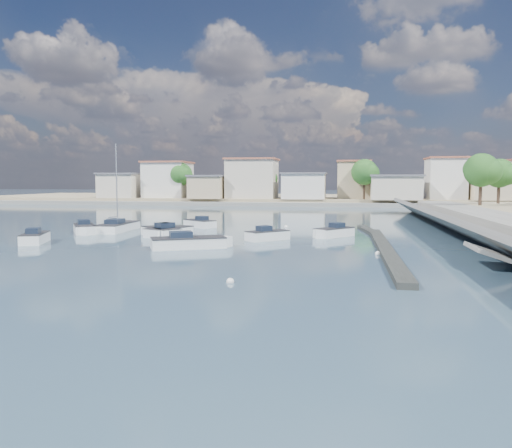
{
  "coord_description": "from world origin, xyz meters",
  "views": [
    {
      "loc": [
        3.95,
        -26.81,
        5.12
      ],
      "look_at": [
        -3.38,
        15.1,
        1.4
      ],
      "focal_mm": 35.0,
      "sensor_mm": 36.0,
      "label": 1
    }
  ],
  "objects_px": {
    "motorboat_b": "(270,236)",
    "motorboat_f": "(199,224)",
    "sailboat": "(119,227)",
    "motorboat_g": "(84,229)",
    "motorboat_e": "(171,232)",
    "motorboat_d": "(332,233)",
    "motorboat_h": "(192,243)",
    "motorboat_c": "(160,232)",
    "motorboat_a": "(36,238)"
  },
  "relations": [
    {
      "from": "motorboat_b",
      "to": "motorboat_f",
      "type": "bearing_deg",
      "value": 132.36
    },
    {
      "from": "motorboat_b",
      "to": "sailboat",
      "type": "height_order",
      "value": "sailboat"
    },
    {
      "from": "motorboat_b",
      "to": "motorboat_g",
      "type": "relative_size",
      "value": 0.75
    },
    {
      "from": "motorboat_e",
      "to": "motorboat_g",
      "type": "xyz_separation_m",
      "value": [
        -9.1,
        0.78,
        0.0
      ]
    },
    {
      "from": "motorboat_d",
      "to": "motorboat_f",
      "type": "height_order",
      "value": "same"
    },
    {
      "from": "motorboat_e",
      "to": "motorboat_h",
      "type": "height_order",
      "value": "same"
    },
    {
      "from": "motorboat_d",
      "to": "motorboat_h",
      "type": "height_order",
      "value": "same"
    },
    {
      "from": "motorboat_d",
      "to": "motorboat_f",
      "type": "distance_m",
      "value": 16.22
    },
    {
      "from": "sailboat",
      "to": "motorboat_c",
      "type": "bearing_deg",
      "value": -34.02
    },
    {
      "from": "motorboat_a",
      "to": "motorboat_c",
      "type": "height_order",
      "value": "same"
    },
    {
      "from": "motorboat_d",
      "to": "motorboat_h",
      "type": "xyz_separation_m",
      "value": [
        -10.36,
        -9.22,
        0.0
      ]
    },
    {
      "from": "motorboat_f",
      "to": "sailboat",
      "type": "xyz_separation_m",
      "value": [
        -6.97,
        -4.95,
        0.03
      ]
    },
    {
      "from": "motorboat_b",
      "to": "sailboat",
      "type": "xyz_separation_m",
      "value": [
        -16.34,
        5.32,
        0.03
      ]
    },
    {
      "from": "motorboat_h",
      "to": "sailboat",
      "type": "distance_m",
      "value": 15.91
    },
    {
      "from": "motorboat_c",
      "to": "motorboat_b",
      "type": "bearing_deg",
      "value": -7.35
    },
    {
      "from": "motorboat_f",
      "to": "motorboat_g",
      "type": "xyz_separation_m",
      "value": [
        -9.21,
        -7.8,
        0.0
      ]
    },
    {
      "from": "motorboat_a",
      "to": "motorboat_e",
      "type": "height_order",
      "value": "same"
    },
    {
      "from": "motorboat_b",
      "to": "motorboat_d",
      "type": "xyz_separation_m",
      "value": [
        5.29,
        3.32,
        -0.0
      ]
    },
    {
      "from": "motorboat_e",
      "to": "sailboat",
      "type": "bearing_deg",
      "value": 152.11
    },
    {
      "from": "motorboat_e",
      "to": "motorboat_f",
      "type": "bearing_deg",
      "value": 89.3
    },
    {
      "from": "motorboat_e",
      "to": "motorboat_b",
      "type": "bearing_deg",
      "value": -10.12
    },
    {
      "from": "motorboat_b",
      "to": "motorboat_g",
      "type": "height_order",
      "value": "same"
    },
    {
      "from": "motorboat_f",
      "to": "motorboat_h",
      "type": "xyz_separation_m",
      "value": [
        4.29,
        -16.18,
        0.0
      ]
    },
    {
      "from": "motorboat_c",
      "to": "motorboat_g",
      "type": "height_order",
      "value": "same"
    },
    {
      "from": "motorboat_e",
      "to": "motorboat_g",
      "type": "relative_size",
      "value": 1.04
    },
    {
      "from": "motorboat_a",
      "to": "motorboat_d",
      "type": "relative_size",
      "value": 1.09
    },
    {
      "from": "motorboat_c",
      "to": "motorboat_g",
      "type": "bearing_deg",
      "value": 172.15
    },
    {
      "from": "motorboat_c",
      "to": "motorboat_d",
      "type": "bearing_deg",
      "value": 7.14
    },
    {
      "from": "motorboat_b",
      "to": "motorboat_c",
      "type": "xyz_separation_m",
      "value": [
        -10.44,
        1.35,
        0.0
      ]
    },
    {
      "from": "motorboat_c",
      "to": "motorboat_g",
      "type": "xyz_separation_m",
      "value": [
        -8.13,
        1.12,
        0.0
      ]
    },
    {
      "from": "motorboat_g",
      "to": "sailboat",
      "type": "bearing_deg",
      "value": 51.95
    },
    {
      "from": "motorboat_a",
      "to": "motorboat_f",
      "type": "xyz_separation_m",
      "value": [
        9.38,
        15.37,
        -0.0
      ]
    },
    {
      "from": "motorboat_b",
      "to": "motorboat_h",
      "type": "relative_size",
      "value": 0.62
    },
    {
      "from": "motorboat_a",
      "to": "sailboat",
      "type": "height_order",
      "value": "sailboat"
    },
    {
      "from": "motorboat_d",
      "to": "motorboat_f",
      "type": "relative_size",
      "value": 1.0
    },
    {
      "from": "motorboat_d",
      "to": "motorboat_g",
      "type": "distance_m",
      "value": 23.87
    },
    {
      "from": "motorboat_c",
      "to": "sailboat",
      "type": "xyz_separation_m",
      "value": [
        -5.89,
        3.98,
        0.03
      ]
    },
    {
      "from": "motorboat_c",
      "to": "motorboat_f",
      "type": "relative_size",
      "value": 1.16
    },
    {
      "from": "motorboat_d",
      "to": "motorboat_h",
      "type": "bearing_deg",
      "value": -138.32
    },
    {
      "from": "motorboat_b",
      "to": "motorboat_c",
      "type": "bearing_deg",
      "value": 172.65
    },
    {
      "from": "motorboat_b",
      "to": "motorboat_e",
      "type": "height_order",
      "value": "same"
    },
    {
      "from": "motorboat_g",
      "to": "motorboat_h",
      "type": "height_order",
      "value": "same"
    },
    {
      "from": "motorboat_c",
      "to": "motorboat_e",
      "type": "bearing_deg",
      "value": 19.6
    },
    {
      "from": "motorboat_a",
      "to": "motorboat_e",
      "type": "distance_m",
      "value": 11.5
    },
    {
      "from": "motorboat_a",
      "to": "motorboat_h",
      "type": "distance_m",
      "value": 13.7
    },
    {
      "from": "motorboat_a",
      "to": "motorboat_g",
      "type": "xyz_separation_m",
      "value": [
        0.18,
        7.57,
        0.0
      ]
    },
    {
      "from": "motorboat_e",
      "to": "sailboat",
      "type": "distance_m",
      "value": 7.77
    },
    {
      "from": "motorboat_a",
      "to": "motorboat_f",
      "type": "relative_size",
      "value": 1.1
    },
    {
      "from": "motorboat_h",
      "to": "motorboat_f",
      "type": "bearing_deg",
      "value": 104.85
    },
    {
      "from": "motorboat_c",
      "to": "motorboat_e",
      "type": "height_order",
      "value": "same"
    }
  ]
}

